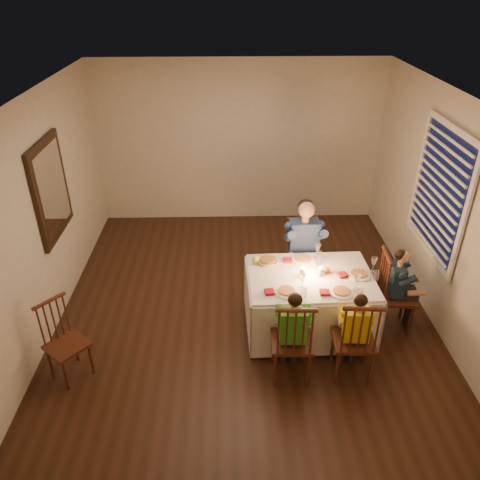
{
  "coord_description": "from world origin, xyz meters",
  "views": [
    {
      "loc": [
        -0.19,
        -4.69,
        3.67
      ],
      "look_at": [
        -0.05,
        0.15,
        0.88
      ],
      "focal_mm": 35.0,
      "sensor_mm": 36.0,
      "label": 1
    }
  ],
  "objects_px": {
    "dining_table": "(309,291)",
    "chair_extra": "(74,374)",
    "serving_bowl": "(268,261)",
    "chair_adult": "(300,290)",
    "adult": "(300,290)",
    "chair_end": "(390,326)",
    "chair_near_right": "(349,372)",
    "child_yellow": "(349,372)",
    "child_teal": "(390,326)",
    "child_green": "(290,374)",
    "chair_near_left": "(290,374)"
  },
  "relations": [
    {
      "from": "dining_table",
      "to": "chair_extra",
      "type": "relative_size",
      "value": 1.6
    },
    {
      "from": "dining_table",
      "to": "serving_bowl",
      "type": "relative_size",
      "value": 6.24
    },
    {
      "from": "chair_adult",
      "to": "chair_extra",
      "type": "xyz_separation_m",
      "value": [
        -2.58,
        -1.42,
        0.0
      ]
    },
    {
      "from": "adult",
      "to": "chair_end",
      "type": "bearing_deg",
      "value": -41.11
    },
    {
      "from": "chair_near_right",
      "to": "chair_end",
      "type": "distance_m",
      "value": 0.98
    },
    {
      "from": "child_yellow",
      "to": "child_teal",
      "type": "xyz_separation_m",
      "value": [
        0.66,
        0.73,
        0.0
      ]
    },
    {
      "from": "chair_adult",
      "to": "child_teal",
      "type": "distance_m",
      "value": 1.22
    },
    {
      "from": "chair_adult",
      "to": "child_green",
      "type": "height_order",
      "value": "child_green"
    },
    {
      "from": "chair_near_left",
      "to": "adult",
      "type": "distance_m",
      "value": 1.51
    },
    {
      "from": "chair_near_left",
      "to": "child_yellow",
      "type": "bearing_deg",
      "value": -177.45
    },
    {
      "from": "chair_near_right",
      "to": "child_teal",
      "type": "xyz_separation_m",
      "value": [
        0.66,
        0.73,
        0.0
      ]
    },
    {
      "from": "adult",
      "to": "child_yellow",
      "type": "relative_size",
      "value": 1.26
    },
    {
      "from": "chair_near_right",
      "to": "adult",
      "type": "xyz_separation_m",
      "value": [
        -0.31,
        1.47,
        0.0
      ]
    },
    {
      "from": "dining_table",
      "to": "chair_near_right",
      "type": "height_order",
      "value": "dining_table"
    },
    {
      "from": "child_green",
      "to": "child_teal",
      "type": "height_order",
      "value": "same"
    },
    {
      "from": "chair_extra",
      "to": "adult",
      "type": "distance_m",
      "value": 2.95
    },
    {
      "from": "chair_end",
      "to": "adult",
      "type": "distance_m",
      "value": 1.22
    },
    {
      "from": "chair_near_left",
      "to": "adult",
      "type": "relative_size",
      "value": 0.77
    },
    {
      "from": "chair_adult",
      "to": "child_yellow",
      "type": "bearing_deg",
      "value": -81.76
    },
    {
      "from": "dining_table",
      "to": "child_teal",
      "type": "relative_size",
      "value": 1.37
    },
    {
      "from": "chair_adult",
      "to": "chair_near_left",
      "type": "distance_m",
      "value": 1.51
    },
    {
      "from": "serving_bowl",
      "to": "adult",
      "type": "bearing_deg",
      "value": 44.01
    },
    {
      "from": "child_teal",
      "to": "serving_bowl",
      "type": "height_order",
      "value": "serving_bowl"
    },
    {
      "from": "chair_extra",
      "to": "child_yellow",
      "type": "relative_size",
      "value": 0.87
    },
    {
      "from": "chair_extra",
      "to": "serving_bowl",
      "type": "bearing_deg",
      "value": -24.48
    },
    {
      "from": "child_green",
      "to": "serving_bowl",
      "type": "bearing_deg",
      "value": -77.89
    },
    {
      "from": "child_yellow",
      "to": "chair_end",
      "type": "bearing_deg",
      "value": -128.86
    },
    {
      "from": "chair_end",
      "to": "child_teal",
      "type": "relative_size",
      "value": 0.95
    },
    {
      "from": "child_green",
      "to": "child_yellow",
      "type": "distance_m",
      "value": 0.63
    },
    {
      "from": "chair_near_right",
      "to": "chair_extra",
      "type": "xyz_separation_m",
      "value": [
        -2.89,
        0.06,
        0.0
      ]
    },
    {
      "from": "chair_end",
      "to": "chair_extra",
      "type": "bearing_deg",
      "value": 105.13
    },
    {
      "from": "dining_table",
      "to": "child_yellow",
      "type": "bearing_deg",
      "value": -66.53
    },
    {
      "from": "chair_near_right",
      "to": "chair_end",
      "type": "height_order",
      "value": "same"
    },
    {
      "from": "child_green",
      "to": "serving_bowl",
      "type": "height_order",
      "value": "serving_bowl"
    },
    {
      "from": "chair_near_right",
      "to": "serving_bowl",
      "type": "relative_size",
      "value": 4.35
    },
    {
      "from": "chair_near_left",
      "to": "chair_end",
      "type": "xyz_separation_m",
      "value": [
        1.29,
        0.73,
        0.0
      ]
    },
    {
      "from": "chair_adult",
      "to": "child_yellow",
      "type": "distance_m",
      "value": 1.5
    },
    {
      "from": "adult",
      "to": "child_green",
      "type": "xyz_separation_m",
      "value": [
        -0.32,
        -1.48,
        0.0
      ]
    },
    {
      "from": "dining_table",
      "to": "chair_adult",
      "type": "bearing_deg",
      "value": 86.19
    },
    {
      "from": "chair_adult",
      "to": "serving_bowl",
      "type": "xyz_separation_m",
      "value": [
        -0.49,
        -0.48,
        0.77
      ]
    },
    {
      "from": "adult",
      "to": "serving_bowl",
      "type": "distance_m",
      "value": 1.03
    },
    {
      "from": "chair_extra",
      "to": "child_green",
      "type": "xyz_separation_m",
      "value": [
        2.26,
        -0.06,
        0.0
      ]
    },
    {
      "from": "chair_near_right",
      "to": "serving_bowl",
      "type": "xyz_separation_m",
      "value": [
        -0.8,
        1.0,
        0.77
      ]
    },
    {
      "from": "chair_near_left",
      "to": "serving_bowl",
      "type": "height_order",
      "value": "serving_bowl"
    },
    {
      "from": "dining_table",
      "to": "adult",
      "type": "xyz_separation_m",
      "value": [
        0.03,
        0.74,
        -0.53
      ]
    },
    {
      "from": "serving_bowl",
      "to": "chair_near_left",
      "type": "bearing_deg",
      "value": -80.21
    },
    {
      "from": "dining_table",
      "to": "child_yellow",
      "type": "xyz_separation_m",
      "value": [
        0.34,
        -0.73,
        -0.53
      ]
    },
    {
      "from": "chair_adult",
      "to": "child_teal",
      "type": "bearing_deg",
      "value": -41.11
    },
    {
      "from": "child_teal",
      "to": "chair_extra",
      "type": "bearing_deg",
      "value": 105.13
    },
    {
      "from": "chair_near_right",
      "to": "child_yellow",
      "type": "distance_m",
      "value": 0.0
    }
  ]
}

